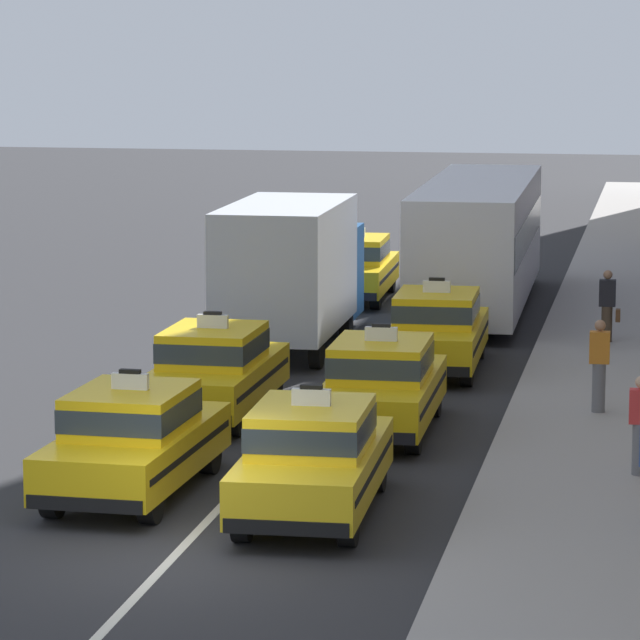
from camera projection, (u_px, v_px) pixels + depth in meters
ground_plane at (172, 558)px, 24.78m from camera, size 160.00×160.00×0.00m
lane_stripe_left_right at (393, 324)px, 44.18m from camera, size 0.14×80.00×0.01m
sidewalk_curb at (626, 366)px, 38.29m from camera, size 4.00×90.00×0.15m
taxi_left_nearest at (133, 439)px, 27.95m from camera, size 1.95×4.61×1.96m
taxi_left_second at (215, 370)px, 33.55m from camera, size 1.85×4.57×1.96m
box_truck_left_third at (292, 268)px, 40.61m from camera, size 2.38×6.99×3.27m
taxi_left_fourth at (355, 267)px, 47.83m from camera, size 1.95×4.61×1.96m
taxi_right_nearest at (313, 457)px, 26.76m from camera, size 1.94×4.61×1.96m
taxi_right_second at (382, 384)px, 32.19m from camera, size 1.89×4.59×1.96m
taxi_right_third at (437, 329)px, 37.98m from camera, size 1.94×4.61×1.96m
bus_right_fourth at (478, 237)px, 46.12m from camera, size 2.71×11.24×3.22m
pedestrian_near_crosswalk at (608, 306)px, 40.69m from camera, size 0.47×0.24×1.59m
pedestrian_by_storefront at (599, 365)px, 33.28m from camera, size 0.36×0.24×1.68m
pedestrian_trailing at (640, 425)px, 28.63m from camera, size 0.36×0.24×1.56m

